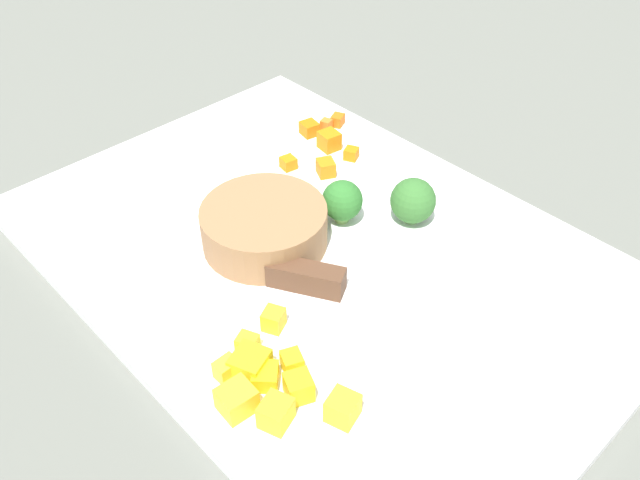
# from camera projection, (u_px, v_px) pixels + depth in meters

# --- Properties ---
(ground_plane) EXTENTS (4.00, 4.00, 0.00)m
(ground_plane) POSITION_uv_depth(u_px,v_px,m) (320.00, 260.00, 0.56)
(ground_plane) COLOR slate
(cutting_board) EXTENTS (0.51, 0.36, 0.01)m
(cutting_board) POSITION_uv_depth(u_px,v_px,m) (320.00, 255.00, 0.56)
(cutting_board) COLOR white
(cutting_board) RESTS_ON ground_plane
(prep_bowl) EXTENTS (0.10, 0.10, 0.03)m
(prep_bowl) POSITION_uv_depth(u_px,v_px,m) (264.00, 227.00, 0.55)
(prep_bowl) COLOR #976C46
(prep_bowl) RESTS_ON cutting_board
(chef_knife) EXTENTS (0.30, 0.18, 0.02)m
(chef_knife) POSITION_uv_depth(u_px,v_px,m) (407.00, 302.00, 0.50)
(chef_knife) COLOR silver
(chef_knife) RESTS_ON cutting_board
(carrot_dice_0) EXTENTS (0.02, 0.02, 0.01)m
(carrot_dice_0) POSITION_uv_depth(u_px,v_px,m) (351.00, 154.00, 0.65)
(carrot_dice_0) COLOR orange
(carrot_dice_0) RESTS_ON cutting_board
(carrot_dice_1) EXTENTS (0.02, 0.02, 0.01)m
(carrot_dice_1) POSITION_uv_depth(u_px,v_px,m) (326.00, 168.00, 0.63)
(carrot_dice_1) COLOR orange
(carrot_dice_1) RESTS_ON cutting_board
(carrot_dice_2) EXTENTS (0.02, 0.02, 0.01)m
(carrot_dice_2) POSITION_uv_depth(u_px,v_px,m) (338.00, 120.00, 0.70)
(carrot_dice_2) COLOR orange
(carrot_dice_2) RESTS_ON cutting_board
(carrot_dice_3) EXTENTS (0.02, 0.02, 0.02)m
(carrot_dice_3) POSITION_uv_depth(u_px,v_px,m) (329.00, 141.00, 0.67)
(carrot_dice_3) COLOR orange
(carrot_dice_3) RESTS_ON cutting_board
(carrot_dice_4) EXTENTS (0.02, 0.02, 0.01)m
(carrot_dice_4) POSITION_uv_depth(u_px,v_px,m) (309.00, 129.00, 0.69)
(carrot_dice_4) COLOR orange
(carrot_dice_4) RESTS_ON cutting_board
(carrot_dice_5) EXTENTS (0.02, 0.02, 0.01)m
(carrot_dice_5) POSITION_uv_depth(u_px,v_px,m) (288.00, 163.00, 0.64)
(carrot_dice_5) COLOR orange
(carrot_dice_5) RESTS_ON cutting_board
(carrot_dice_6) EXTENTS (0.01, 0.01, 0.01)m
(carrot_dice_6) POSITION_uv_depth(u_px,v_px,m) (326.00, 125.00, 0.69)
(carrot_dice_6) COLOR orange
(carrot_dice_6) RESTS_ON cutting_board
(pepper_dice_0) EXTENTS (0.02, 0.02, 0.01)m
(pepper_dice_0) POSITION_uv_depth(u_px,v_px,m) (247.00, 344.00, 0.47)
(pepper_dice_0) COLOR yellow
(pepper_dice_0) RESTS_ON cutting_board
(pepper_dice_1) EXTENTS (0.02, 0.02, 0.02)m
(pepper_dice_1) POSITION_uv_depth(u_px,v_px,m) (343.00, 408.00, 0.43)
(pepper_dice_1) COLOR yellow
(pepper_dice_1) RESTS_ON cutting_board
(pepper_dice_2) EXTENTS (0.02, 0.02, 0.01)m
(pepper_dice_2) POSITION_uv_depth(u_px,v_px,m) (292.00, 362.00, 0.46)
(pepper_dice_2) COLOR yellow
(pepper_dice_2) RESTS_ON cutting_board
(pepper_dice_3) EXTENTS (0.02, 0.02, 0.02)m
(pepper_dice_3) POSITION_uv_depth(u_px,v_px,m) (237.00, 400.00, 0.43)
(pepper_dice_3) COLOR yellow
(pepper_dice_3) RESTS_ON cutting_board
(pepper_dice_4) EXTENTS (0.02, 0.02, 0.02)m
(pepper_dice_4) POSITION_uv_depth(u_px,v_px,m) (276.00, 413.00, 0.42)
(pepper_dice_4) COLOR yellow
(pepper_dice_4) RESTS_ON cutting_board
(pepper_dice_5) EXTENTS (0.01, 0.02, 0.01)m
(pepper_dice_5) POSITION_uv_depth(u_px,v_px,m) (227.00, 369.00, 0.45)
(pepper_dice_5) COLOR yellow
(pepper_dice_5) RESTS_ON cutting_board
(pepper_dice_6) EXTENTS (0.03, 0.03, 0.02)m
(pepper_dice_6) POSITION_uv_depth(u_px,v_px,m) (250.00, 364.00, 0.46)
(pepper_dice_6) COLOR yellow
(pepper_dice_6) RESTS_ON cutting_board
(pepper_dice_7) EXTENTS (0.03, 0.03, 0.01)m
(pepper_dice_7) POSITION_uv_depth(u_px,v_px,m) (265.00, 376.00, 0.45)
(pepper_dice_7) COLOR yellow
(pepper_dice_7) RESTS_ON cutting_board
(pepper_dice_8) EXTENTS (0.02, 0.02, 0.02)m
(pepper_dice_8) POSITION_uv_depth(u_px,v_px,m) (273.00, 319.00, 0.49)
(pepper_dice_8) COLOR yellow
(pepper_dice_8) RESTS_ON cutting_board
(pepper_dice_9) EXTENTS (0.02, 0.02, 0.02)m
(pepper_dice_9) POSITION_uv_depth(u_px,v_px,m) (299.00, 387.00, 0.44)
(pepper_dice_9) COLOR yellow
(pepper_dice_9) RESTS_ON cutting_board
(broccoli_floret_0) EXTENTS (0.04, 0.04, 0.04)m
(broccoli_floret_0) POSITION_uv_depth(u_px,v_px,m) (342.00, 201.00, 0.57)
(broccoli_floret_0) COLOR #8BC266
(broccoli_floret_0) RESTS_ON cutting_board
(broccoli_floret_1) EXTENTS (0.04, 0.04, 0.04)m
(broccoli_floret_1) POSITION_uv_depth(u_px,v_px,m) (413.00, 201.00, 0.57)
(broccoli_floret_1) COLOR #7FAE6B
(broccoli_floret_1) RESTS_ON cutting_board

